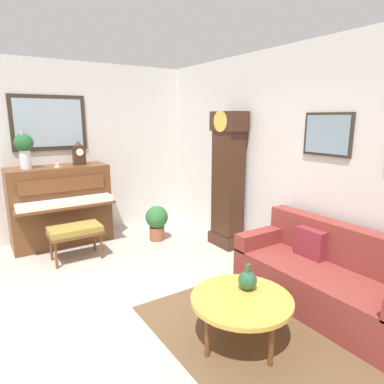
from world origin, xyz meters
The scene contains 14 objects.
ground_plane centered at (0.00, 0.00, -0.05)m, with size 6.40×6.00×0.10m, color #B2A899.
wall_left centered at (-2.60, 0.00, 1.41)m, with size 0.13×4.90×2.80m.
wall_back centered at (0.02, 2.40, 1.40)m, with size 5.30×0.13×2.80m.
area_rug centered at (1.16, 0.96, 0.00)m, with size 2.10×1.50×0.01m, color brown.
piano centered at (-2.23, 0.05, 0.61)m, with size 0.87×1.44×1.21m.
piano_bench centered at (-1.45, 0.06, 0.41)m, with size 0.42×0.70×0.48m.
grandfather_clock centered at (-0.75, 2.15, 0.96)m, with size 0.52×0.34×2.03m.
couch centered at (1.18, 1.93, 0.31)m, with size 1.90×0.80×0.84m.
coffee_table centered at (1.13, 0.80, 0.39)m, with size 0.88×0.88×0.42m.
mantel_clock centered at (-2.23, 0.39, 1.38)m, with size 0.13×0.18×0.38m.
flower_vase centered at (-2.23, -0.37, 1.53)m, with size 0.26×0.26×0.58m.
teacup centered at (-2.15, 0.04, 1.24)m, with size 0.12×0.12×0.06m.
green_jug centered at (1.05, 0.93, 0.51)m, with size 0.17×0.17×0.24m.
potted_plant centered at (-1.52, 1.35, 0.32)m, with size 0.36×0.36×0.56m.
Camera 1 is at (3.09, -1.00, 1.94)m, focal length 31.48 mm.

